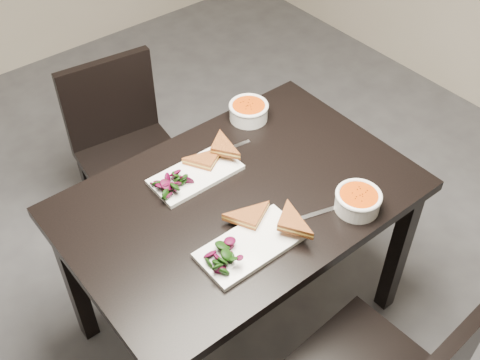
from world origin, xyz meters
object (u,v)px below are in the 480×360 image
Objects in this scene: chair_far at (125,143)px; soup_bowl_far at (249,110)px; table at (240,214)px; soup_bowl_near at (358,200)px; plate_near at (251,245)px; plate_far at (196,174)px.

soup_bowl_far is at bearing -48.03° from chair_far.
table is 7.69× the size of soup_bowl_near.
plate_far is (0.06, 0.37, -0.00)m from plate_near.
table is 0.26m from plate_near.
plate_near is (-0.08, -0.98, 0.27)m from chair_far.
soup_bowl_far reaches higher than table.
soup_bowl_far is at bearing 46.66° from table.
chair_far is at bearing 105.58° from soup_bowl_near.
plate_far is 0.38m from soup_bowl_far.
table is 0.80m from chair_far.
plate_near and plate_far have the same top height.
plate_near is at bearing -98.49° from plate_far.
chair_far is 1.16m from soup_bowl_near.
table is 0.45m from soup_bowl_far.
plate_far is 2.05× the size of soup_bowl_far.
chair_far reaches higher than plate_far.
table is 0.42m from soup_bowl_near.
plate_near is (-0.12, -0.20, 0.11)m from table.
chair_far is at bearing 124.76° from soup_bowl_far.
plate_near is 0.38m from plate_far.
plate_far is at bearing -158.63° from soup_bowl_far.
soup_bowl_near is (0.30, -1.08, 0.31)m from chair_far.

